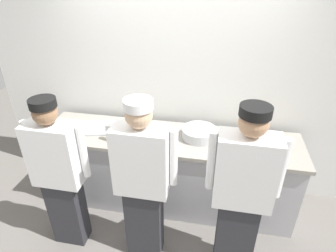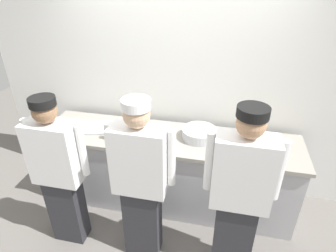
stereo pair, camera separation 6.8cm
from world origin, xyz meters
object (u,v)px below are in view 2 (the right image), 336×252
squeeze_bottle_secondary (268,141)px  chef_near_left (59,171)px  squeeze_bottle_primary (109,132)px  ramekin_green_sauce (248,138)px  deli_cup (256,144)px  squeeze_bottle_spare (242,136)px  plate_stack_front (135,136)px  chef_far_right (240,194)px  ramekin_orange_sauce (149,131)px  sheet_tray (92,127)px  chef_center (141,180)px  mixing_bowl_steel (199,133)px

squeeze_bottle_secondary → chef_near_left: bearing=-159.3°
squeeze_bottle_primary → ramekin_green_sauce: size_ratio=2.08×
squeeze_bottle_primary → deli_cup: size_ratio=2.13×
squeeze_bottle_spare → squeeze_bottle_primary: bearing=-171.8°
plate_stack_front → squeeze_bottle_primary: 0.28m
deli_cup → ramekin_green_sauce: bearing=115.3°
chef_near_left → chef_far_right: 1.65m
chef_near_left → ramekin_orange_sauce: bearing=49.0°
chef_far_right → sheet_tray: bearing=156.2°
squeeze_bottle_primary → deli_cup: squeeze_bottle_primary is taller
squeeze_bottle_spare → ramekin_green_sauce: 0.16m
deli_cup → ramekin_orange_sauce: bearing=177.1°
sheet_tray → ramekin_green_sauce: bearing=4.4°
chef_near_left → ramekin_green_sauce: chef_near_left is taller
ramekin_green_sauce → deli_cup: deli_cup is taller
squeeze_bottle_primary → squeeze_bottle_spare: 1.39m
chef_near_left → ramekin_green_sauce: (1.73, 0.86, 0.08)m
chef_center → mixing_bowl_steel: chef_center is taller
squeeze_bottle_spare → chef_center: bearing=-139.4°
squeeze_bottle_spare → ramekin_green_sauce: bearing=60.4°
chef_center → squeeze_bottle_primary: bearing=133.6°
squeeze_bottle_primary → ramekin_orange_sauce: squeeze_bottle_primary is taller
chef_center → plate_stack_front: (-0.24, 0.60, 0.07)m
chef_near_left → squeeze_bottle_spare: 1.82m
squeeze_bottle_spare → plate_stack_front: bearing=-172.8°
sheet_tray → squeeze_bottle_spare: (1.66, 0.01, 0.09)m
chef_center → mixing_bowl_steel: 0.89m
chef_near_left → squeeze_bottle_primary: size_ratio=8.43×
plate_stack_front → squeeze_bottle_secondary: bearing=5.0°
plate_stack_front → mixing_bowl_steel: 0.69m
sheet_tray → squeeze_bottle_secondary: (1.91, -0.01, 0.08)m
squeeze_bottle_primary → mixing_bowl_steel: bearing=14.2°
sheet_tray → squeeze_bottle_primary: (0.29, -0.19, 0.08)m
mixing_bowl_steel → chef_center: bearing=-118.4°
chef_near_left → plate_stack_front: size_ratio=7.66×
deli_cup → sheet_tray: bearing=179.4°
squeeze_bottle_primary → squeeze_bottle_secondary: size_ratio=0.96×
ramekin_orange_sauce → plate_stack_front: bearing=-123.6°
mixing_bowl_steel → squeeze_bottle_primary: squeeze_bottle_primary is taller
chef_far_right → squeeze_bottle_spare: bearing=89.1°
mixing_bowl_steel → sheet_tray: 1.22m
squeeze_bottle_spare → sheet_tray: bearing=-179.6°
plate_stack_front → deli_cup: size_ratio=2.34×
ramekin_green_sauce → mixing_bowl_steel: bearing=-171.0°
chef_near_left → ramekin_orange_sauce: (0.67, 0.77, 0.08)m
mixing_bowl_steel → deli_cup: 0.58m
squeeze_bottle_primary → squeeze_bottle_spare: (1.37, 0.20, 0.01)m
chef_far_right → ramekin_green_sauce: bearing=84.7°
mixing_bowl_steel → ramekin_orange_sauce: bearing=-178.6°
mixing_bowl_steel → squeeze_bottle_secondary: squeeze_bottle_secondary is taller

